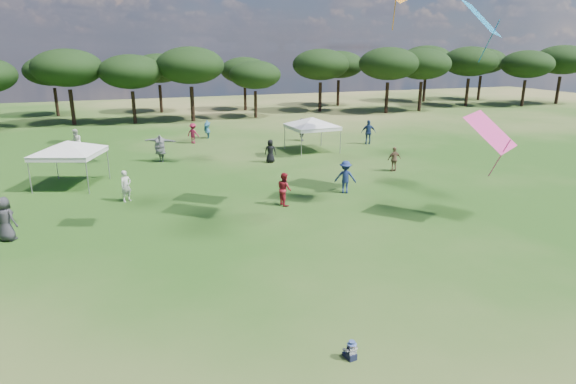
% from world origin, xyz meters
% --- Properties ---
extents(tree_line, '(108.78, 17.63, 7.77)m').
position_xyz_m(tree_line, '(2.39, 47.41, 5.42)').
color(tree_line, black).
rests_on(tree_line, ground).
extents(tent_left, '(6.13, 6.13, 2.87)m').
position_xyz_m(tent_left, '(-7.04, 21.63, 2.45)').
color(tent_left, gray).
rests_on(tent_left, ground).
extents(tent_right, '(6.64, 6.64, 2.85)m').
position_xyz_m(tent_right, '(9.15, 25.79, 2.43)').
color(tent_right, gray).
rests_on(tent_right, ground).
extents(toddler, '(0.36, 0.39, 0.51)m').
position_xyz_m(toddler, '(0.52, 2.32, 0.23)').
color(toddler, black).
rests_on(toddler, ground).
extents(festival_crowd, '(28.64, 21.34, 1.93)m').
position_xyz_m(festival_crowd, '(-0.33, 24.47, 0.86)').
color(festival_crowd, '#303236').
rests_on(festival_crowd, ground).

